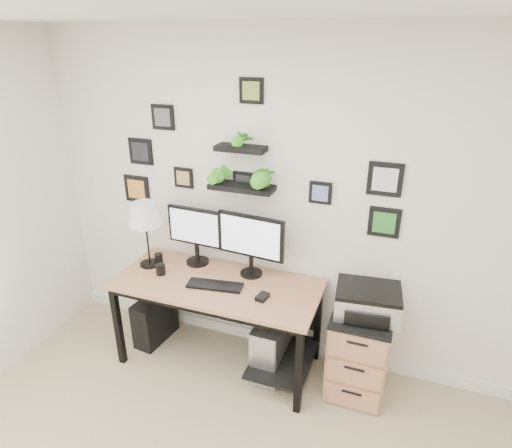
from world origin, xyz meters
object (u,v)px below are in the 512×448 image
at_px(pc_tower_grey, 272,345).
at_px(file_cabinet, 359,351).
at_px(desk, 223,295).
at_px(mug, 161,269).
at_px(monitor_right, 251,240).
at_px(pc_tower_black, 155,318).
at_px(printer, 368,301).
at_px(table_lamp, 145,215).
at_px(monitor_left, 195,232).

relative_size(pc_tower_grey, file_cabinet, 0.73).
xyz_separation_m(desk, mug, (-0.51, -0.07, 0.17)).
distance_m(monitor_right, mug, 0.77).
bearing_deg(pc_tower_black, pc_tower_grey, 5.56).
bearing_deg(printer, table_lamp, -178.90).
bearing_deg(monitor_left, table_lamp, -156.22).
bearing_deg(file_cabinet, monitor_left, 174.49).
height_order(pc_tower_grey, file_cabinet, file_cabinet).
bearing_deg(table_lamp, desk, -2.93).
bearing_deg(printer, pc_tower_grey, -175.17).
xyz_separation_m(mug, pc_tower_grey, (0.92, 0.08, -0.55)).
bearing_deg(desk, monitor_right, 44.61).
bearing_deg(table_lamp, file_cabinet, 0.76).
relative_size(mug, file_cabinet, 0.13).
relative_size(desk, monitor_left, 3.23).
relative_size(table_lamp, mug, 6.42).
height_order(pc_tower_black, file_cabinet, file_cabinet).
relative_size(monitor_right, pc_tower_black, 1.32).
bearing_deg(mug, printer, 5.04).
relative_size(pc_tower_black, file_cabinet, 0.63).
height_order(monitor_left, table_lamp, table_lamp).
relative_size(desk, mug, 18.62).
bearing_deg(table_lamp, printer, 1.10).
bearing_deg(mug, desk, 8.10).
xyz_separation_m(pc_tower_grey, file_cabinet, (0.67, 0.05, 0.10)).
bearing_deg(monitor_right, pc_tower_black, -170.76).
relative_size(monitor_left, monitor_right, 0.90).
distance_m(desk, pc_tower_grey, 0.56).
height_order(mug, pc_tower_black, mug).
distance_m(pc_tower_grey, printer, 0.87).
relative_size(desk, printer, 3.34).
relative_size(pc_tower_black, printer, 0.87).
xyz_separation_m(monitor_right, pc_tower_black, (-0.86, -0.14, -0.84)).
bearing_deg(desk, table_lamp, 177.07).
bearing_deg(pc_tower_grey, monitor_right, 146.52).
bearing_deg(desk, pc_tower_black, 177.67).
relative_size(pc_tower_grey, printer, 1.02).
bearing_deg(monitor_left, pc_tower_black, -155.72).
xyz_separation_m(table_lamp, pc_tower_grey, (1.09, -0.02, -0.95)).
xyz_separation_m(monitor_right, table_lamp, (-0.85, -0.13, 0.14)).
distance_m(mug, pc_tower_grey, 1.07).
height_order(desk, monitor_right, monitor_right).
bearing_deg(pc_tower_black, mug, -23.03).
xyz_separation_m(desk, pc_tower_grey, (0.41, 0.01, -0.39)).
height_order(desk, monitor_left, monitor_left).
distance_m(file_cabinet, printer, 0.44).
bearing_deg(monitor_right, monitor_left, 177.02).
xyz_separation_m(desk, table_lamp, (-0.68, 0.03, 0.57)).
distance_m(pc_tower_black, pc_tower_grey, 1.09).
distance_m(monitor_right, pc_tower_grey, 0.86).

